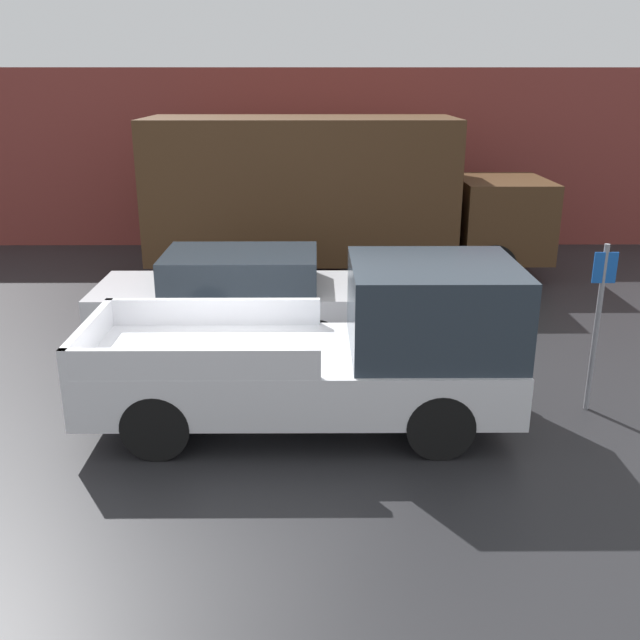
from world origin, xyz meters
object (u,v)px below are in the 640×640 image
object	(u,v)px
parking_sign	(598,319)
newspaper_box	(276,226)
pickup_truck	(342,351)
delivery_truck	(329,193)
car	(236,296)

from	to	relation	value
parking_sign	newspaper_box	xyz separation A→B (m)	(-4.70, 9.74, -0.73)
pickup_truck	newspaper_box	distance (m)	10.21
delivery_truck	newspaper_box	world-z (taller)	delivery_truck
parking_sign	car	bearing A→B (deg)	151.35
pickup_truck	newspaper_box	bearing A→B (deg)	97.69
car	parking_sign	size ratio (longest dim) A/B	2.01
pickup_truck	car	xyz separation A→B (m)	(-1.66, 3.10, -0.21)
car	parking_sign	xyz separation A→B (m)	(5.00, -2.73, 0.51)
car	parking_sign	bearing A→B (deg)	-28.65
parking_sign	newspaper_box	world-z (taller)	parking_sign
delivery_truck	car	bearing A→B (deg)	-110.69
pickup_truck	delivery_truck	world-z (taller)	delivery_truck
pickup_truck	car	bearing A→B (deg)	118.27
pickup_truck	delivery_truck	bearing A→B (deg)	90.22
car	delivery_truck	xyz separation A→B (m)	(1.64, 4.33, 1.05)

